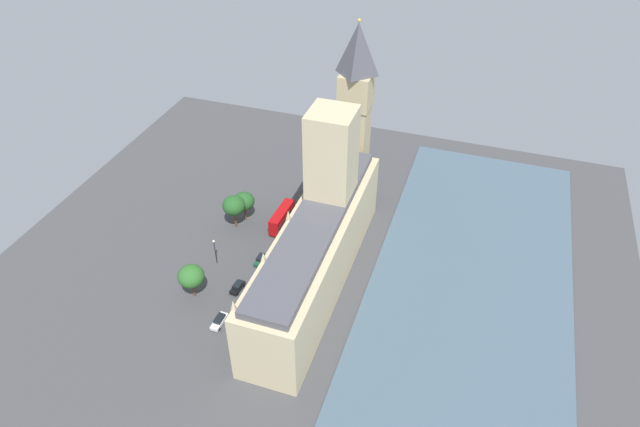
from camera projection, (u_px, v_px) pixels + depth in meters
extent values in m
plane|color=#424244|center=(307.00, 279.00, 125.25)|extent=(142.77, 142.77, 0.00)
cube|color=#475B6B|center=(465.00, 316.00, 116.43)|extent=(43.04, 128.49, 0.25)
cube|color=#CCBA8E|center=(316.00, 255.00, 119.81)|extent=(12.66, 58.22, 15.98)
cube|color=#CCBA8E|center=(331.00, 188.00, 121.15)|extent=(9.36, 9.36, 36.95)
cube|color=#4C4C54|center=(315.00, 223.00, 114.38)|extent=(9.62, 55.89, 1.60)
cone|color=#CCBA8E|center=(327.00, 152.00, 135.15)|extent=(1.20, 1.20, 2.38)
cone|color=#CCBA8E|center=(309.00, 181.00, 125.31)|extent=(1.20, 1.20, 2.64)
cone|color=#CCBA8E|center=(288.00, 215.00, 115.59)|extent=(1.20, 1.20, 2.50)
cone|color=#CCBA8E|center=(263.00, 257.00, 105.98)|extent=(1.20, 1.20, 1.99)
cone|color=#CCBA8E|center=(233.00, 305.00, 96.12)|extent=(1.20, 1.20, 2.30)
cube|color=tan|center=(353.00, 153.00, 142.30)|extent=(6.75, 6.75, 26.30)
cube|color=tan|center=(356.00, 90.00, 131.57)|extent=(7.43, 7.43, 8.45)
cylinder|color=silver|center=(340.00, 88.00, 132.54)|extent=(0.25, 5.13, 5.13)
torus|color=black|center=(340.00, 88.00, 132.54)|extent=(0.24, 5.37, 5.37)
cylinder|color=silver|center=(361.00, 83.00, 134.45)|extent=(5.13, 0.25, 5.13)
torus|color=black|center=(361.00, 83.00, 134.45)|extent=(5.37, 0.24, 5.37)
pyramid|color=#4C4C54|center=(358.00, 48.00, 125.30)|extent=(7.43, 7.43, 11.84)
sphere|color=gold|center=(359.00, 20.00, 121.40)|extent=(0.80, 0.80, 0.80)
cube|color=#B20C0F|center=(282.00, 217.00, 138.48)|extent=(2.91, 10.59, 4.20)
cube|color=black|center=(282.00, 217.00, 138.43)|extent=(2.96, 10.19, 0.70)
cylinder|color=black|center=(280.00, 234.00, 136.76)|extent=(0.39, 1.11, 1.10)
cylinder|color=black|center=(272.00, 232.00, 137.40)|extent=(0.39, 1.11, 1.10)
cylinder|color=black|center=(292.00, 216.00, 142.16)|extent=(0.39, 1.11, 1.10)
cylinder|color=black|center=(284.00, 214.00, 142.80)|extent=(0.39, 1.11, 1.10)
cube|color=#19472D|center=(261.00, 260.00, 129.08)|extent=(1.96, 4.30, 0.75)
cube|color=black|center=(261.00, 257.00, 128.80)|extent=(1.61, 2.42, 0.65)
cylinder|color=black|center=(262.00, 266.00, 128.08)|extent=(0.27, 0.69, 0.68)
cylinder|color=black|center=(255.00, 264.00, 128.53)|extent=(0.27, 0.69, 0.68)
cylinder|color=black|center=(267.00, 258.00, 130.08)|extent=(0.27, 0.69, 0.68)
cylinder|color=black|center=(260.00, 257.00, 130.54)|extent=(0.27, 0.69, 0.68)
cube|color=black|center=(237.00, 288.00, 122.15)|extent=(2.11, 4.29, 0.75)
cube|color=black|center=(238.00, 285.00, 121.87)|extent=(1.67, 2.45, 0.65)
cylinder|color=black|center=(238.00, 294.00, 121.17)|extent=(0.31, 0.70, 0.68)
cylinder|color=black|center=(231.00, 292.00, 121.68)|extent=(0.31, 0.70, 0.68)
cylinder|color=black|center=(244.00, 286.00, 123.09)|extent=(0.31, 0.70, 0.68)
cylinder|color=black|center=(237.00, 284.00, 123.59)|extent=(0.31, 0.70, 0.68)
cube|color=silver|center=(219.00, 322.00, 114.55)|extent=(1.95, 4.80, 0.75)
cube|color=black|center=(219.00, 319.00, 114.29)|extent=(1.59, 2.71, 0.65)
cylinder|color=black|center=(219.00, 329.00, 113.44)|extent=(0.28, 0.69, 0.68)
cylinder|color=black|center=(212.00, 327.00, 113.89)|extent=(0.28, 0.69, 0.68)
cylinder|color=black|center=(226.00, 319.00, 115.67)|extent=(0.28, 0.69, 0.68)
cylinder|color=black|center=(220.00, 317.00, 116.12)|extent=(0.28, 0.69, 0.68)
cylinder|color=black|center=(242.00, 330.00, 112.83)|extent=(0.51, 0.51, 1.31)
sphere|color=#8C6647|center=(241.00, 328.00, 112.35)|extent=(0.25, 0.25, 0.25)
cube|color=black|center=(243.00, 331.00, 112.69)|extent=(0.15, 0.32, 0.24)
cylinder|color=brown|center=(194.00, 289.00, 120.17)|extent=(0.56, 0.56, 3.69)
ellipsoid|color=#2D6628|center=(191.00, 276.00, 117.72)|extent=(5.66, 5.66, 4.81)
cylinder|color=brown|center=(235.00, 219.00, 138.42)|extent=(0.56, 0.56, 4.54)
ellipsoid|color=#235623|center=(234.00, 205.00, 135.73)|extent=(5.56, 5.56, 4.73)
cylinder|color=brown|center=(245.00, 213.00, 141.02)|extent=(0.56, 0.56, 3.73)
ellipsoid|color=#235623|center=(244.00, 201.00, 138.64)|extent=(5.27, 5.27, 4.48)
cylinder|color=black|center=(215.00, 253.00, 127.40)|extent=(0.18, 0.18, 6.38)
sphere|color=#F2EAC6|center=(214.00, 241.00, 125.26)|extent=(0.56, 0.56, 0.56)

